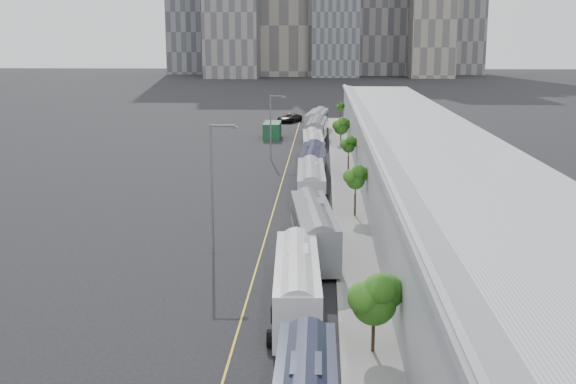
# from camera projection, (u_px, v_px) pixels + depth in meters

# --- Properties ---
(sidewalk) EXTENTS (10.00, 170.00, 0.12)m
(sidewalk) POSITION_uv_depth(u_px,v_px,m) (392.00, 225.00, 61.58)
(sidewalk) COLOR gray
(sidewalk) RESTS_ON ground
(lane_line) EXTENTS (0.12, 160.00, 0.02)m
(lane_line) POSITION_uv_depth(u_px,v_px,m) (269.00, 224.00, 62.09)
(lane_line) COLOR gold
(lane_line) RESTS_ON ground
(depot) EXTENTS (12.45, 160.40, 7.20)m
(depot) POSITION_uv_depth(u_px,v_px,m) (441.00, 186.00, 60.68)
(depot) COLOR gray
(depot) RESTS_ON ground
(bus_2) EXTENTS (3.01, 12.46, 3.61)m
(bus_2) POSITION_uv_depth(u_px,v_px,m) (297.00, 290.00, 41.20)
(bus_2) COLOR silver
(bus_2) RESTS_ON ground
(bus_3) EXTENTS (3.91, 13.25, 3.82)m
(bus_3) POSITION_uv_depth(u_px,v_px,m) (314.00, 234.00, 52.76)
(bus_3) COLOR slate
(bus_3) RESTS_ON ground
(bus_4) EXTENTS (2.94, 12.87, 3.74)m
(bus_4) POSITION_uv_depth(u_px,v_px,m) (311.00, 188.00, 69.54)
(bus_4) COLOR #A0A2AA
(bus_4) RESTS_ON ground
(bus_5) EXTENTS (2.85, 12.78, 3.72)m
(bus_5) POSITION_uv_depth(u_px,v_px,m) (313.00, 166.00, 81.62)
(bus_5) COLOR black
(bus_5) RESTS_ON ground
(bus_6) EXTENTS (3.00, 12.76, 3.71)m
(bus_6) POSITION_uv_depth(u_px,v_px,m) (313.00, 149.00, 94.30)
(bus_6) COLOR silver
(bus_6) RESTS_ON ground
(bus_7) EXTENTS (3.16, 12.93, 3.75)m
(bus_7) POSITION_uv_depth(u_px,v_px,m) (317.00, 132.00, 111.35)
(bus_7) COLOR slate
(bus_7) RESTS_ON ground
(bus_8) EXTENTS (3.98, 13.64, 3.93)m
(bus_8) POSITION_uv_depth(u_px,v_px,m) (317.00, 123.00, 122.75)
(bus_8) COLOR #909299
(bus_8) RESTS_ON ground
(tree_1) EXTENTS (2.29, 2.29, 4.18)m
(tree_1) POSITION_uv_depth(u_px,v_px,m) (374.00, 297.00, 35.86)
(tree_1) COLOR black
(tree_1) RESTS_ON ground
(tree_2) EXTENTS (1.69, 1.69, 4.45)m
(tree_2) POSITION_uv_depth(u_px,v_px,m) (355.00, 178.00, 63.94)
(tree_2) COLOR black
(tree_2) RESTS_ON ground
(tree_3) EXTENTS (1.45, 1.45, 4.10)m
(tree_3) POSITION_uv_depth(u_px,v_px,m) (349.00, 145.00, 85.28)
(tree_3) COLOR black
(tree_3) RESTS_ON ground
(tree_4) EXTENTS (2.14, 2.14, 4.00)m
(tree_4) POSITION_uv_depth(u_px,v_px,m) (341.00, 126.00, 108.42)
(tree_4) COLOR black
(tree_4) RESTS_ON ground
(tree_5) EXTENTS (1.05, 1.05, 3.65)m
(tree_5) POSITION_uv_depth(u_px,v_px,m) (341.00, 108.00, 135.14)
(tree_5) COLOR black
(tree_5) RESTS_ON ground
(street_lamp_near) EXTENTS (2.04, 0.22, 9.59)m
(street_lamp_near) POSITION_uv_depth(u_px,v_px,m) (214.00, 180.00, 52.66)
(street_lamp_near) COLOR #59595E
(street_lamp_near) RESTS_ON ground
(street_lamp_far) EXTENTS (2.04, 0.22, 8.46)m
(street_lamp_far) POSITION_uv_depth(u_px,v_px,m) (272.00, 122.00, 94.73)
(street_lamp_far) COLOR #59595E
(street_lamp_far) RESTS_ON ground
(shipping_container) EXTENTS (2.69, 6.61, 2.58)m
(shipping_container) POSITION_uv_depth(u_px,v_px,m) (272.00, 130.00, 115.97)
(shipping_container) COLOR #123A20
(shipping_container) RESTS_ON ground
(suv) EXTENTS (5.19, 6.87, 1.73)m
(suv) POSITION_uv_depth(u_px,v_px,m) (289.00, 118.00, 138.39)
(suv) COLOR black
(suv) RESTS_ON ground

